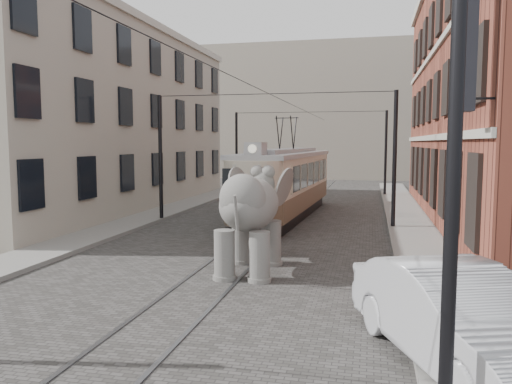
# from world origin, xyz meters

# --- Properties ---
(ground) EXTENTS (120.00, 120.00, 0.00)m
(ground) POSITION_xyz_m (0.00, 0.00, 0.00)
(ground) COLOR #44413F
(tram_rails) EXTENTS (1.54, 80.00, 0.02)m
(tram_rails) POSITION_xyz_m (0.00, 0.00, 0.01)
(tram_rails) COLOR slate
(tram_rails) RESTS_ON ground
(sidewalk_right) EXTENTS (2.00, 60.00, 0.15)m
(sidewalk_right) POSITION_xyz_m (6.00, 0.00, 0.07)
(sidewalk_right) COLOR slate
(sidewalk_right) RESTS_ON ground
(sidewalk_left) EXTENTS (2.00, 60.00, 0.15)m
(sidewalk_left) POSITION_xyz_m (-6.50, 0.00, 0.07)
(sidewalk_left) COLOR slate
(sidewalk_left) RESTS_ON ground
(stucco_building) EXTENTS (7.00, 24.00, 10.00)m
(stucco_building) POSITION_xyz_m (-11.00, 10.00, 5.00)
(stucco_building) COLOR #9E9483
(stucco_building) RESTS_ON ground
(distant_block) EXTENTS (28.00, 10.00, 14.00)m
(distant_block) POSITION_xyz_m (0.00, 40.00, 7.00)
(distant_block) COLOR #9E9483
(distant_block) RESTS_ON ground
(catenary) EXTENTS (11.00, 30.20, 6.00)m
(catenary) POSITION_xyz_m (-0.20, 5.00, 3.00)
(catenary) COLOR black
(catenary) RESTS_ON ground
(tram) EXTENTS (3.29, 12.84, 5.05)m
(tram) POSITION_xyz_m (0.05, 8.68, 2.52)
(tram) COLOR #BFB39B
(tram) RESTS_ON ground
(elephant) EXTENTS (2.85, 5.06, 3.07)m
(elephant) POSITION_xyz_m (0.81, -2.43, 1.54)
(elephant) COLOR #5C5A55
(elephant) RESTS_ON ground
(parked_car) EXTENTS (3.67, 5.46, 1.70)m
(parked_car) POSITION_xyz_m (5.69, -7.74, 0.85)
(parked_car) COLOR #B5B5BA
(parked_car) RESTS_ON ground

